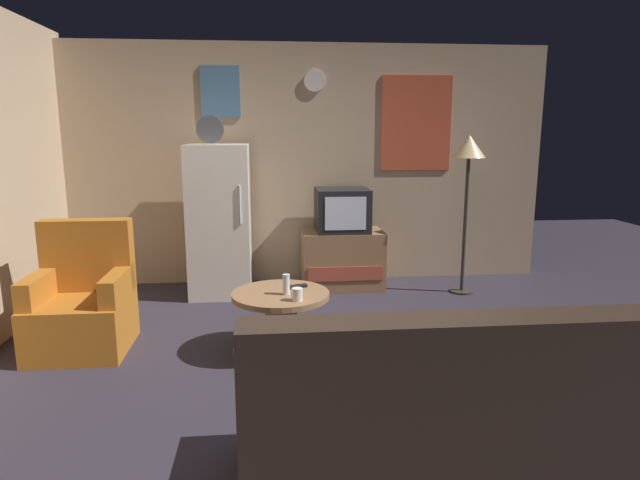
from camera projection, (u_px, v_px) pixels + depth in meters
ground_plane at (332, 373)px, 3.76m from camera, size 12.00×12.00×0.00m
wall_with_art at (307, 165)px, 5.90m from camera, size 5.20×0.12×2.52m
fridge at (220, 220)px, 5.44m from camera, size 0.60×0.62×1.77m
tv_stand at (342, 259)px, 5.75m from camera, size 0.84×0.53×0.61m
crt_tv at (342, 210)px, 5.65m from camera, size 0.54×0.51×0.44m
standing_lamp at (468, 159)px, 5.36m from camera, size 0.32×0.32×1.59m
coffee_table at (281, 323)px, 4.06m from camera, size 0.72×0.72×0.47m
wine_glass at (286, 284)px, 3.95m from camera, size 0.05×0.05×0.15m
mug_ceramic_white at (297, 294)px, 3.81m from camera, size 0.08×0.08×0.09m
remote_control at (297, 286)px, 4.13m from camera, size 0.16×0.09×0.02m
armchair at (83, 305)px, 4.14m from camera, size 0.68×0.68×0.96m
couch at (431, 429)px, 2.47m from camera, size 1.70×0.80×0.92m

